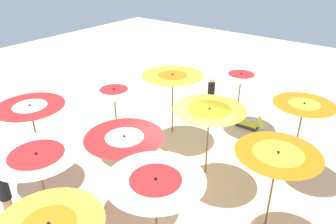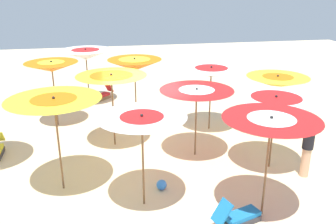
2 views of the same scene
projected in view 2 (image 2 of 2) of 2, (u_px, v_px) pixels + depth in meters
name	position (u px, v px, depth m)	size (l,w,h in m)	color
ground	(145.00, 147.00, 11.84)	(39.32, 39.32, 0.04)	beige
beach_umbrella_0	(271.00, 127.00, 7.67)	(2.11, 2.11, 2.45)	brown
beach_umbrella_1	(276.00, 104.00, 9.89)	(2.23, 2.23, 2.19)	brown
beach_umbrella_2	(277.00, 82.00, 12.14)	(2.10, 2.10, 2.16)	brown
beach_umbrella_3	(142.00, 123.00, 8.06)	(2.04, 2.04, 2.34)	brown
beach_umbrella_4	(197.00, 95.00, 10.61)	(2.20, 2.20, 2.18)	brown
beach_umbrella_5	(211.00, 72.00, 12.55)	(2.20, 2.20, 2.35)	brown
beach_umbrella_6	(54.00, 107.00, 8.67)	(2.30, 2.30, 2.53)	brown
beach_umbrella_7	(111.00, 80.00, 11.22)	(2.22, 2.22, 2.43)	brown
beach_umbrella_8	(135.00, 65.00, 13.72)	(2.08, 2.08, 2.39)	brown
beach_umbrella_10	(52.00, 67.00, 12.88)	(1.90, 1.90, 2.46)	brown
beach_umbrella_11	(86.00, 55.00, 15.36)	(2.20, 2.20, 2.44)	brown
lounger_0	(238.00, 215.00, 7.99)	(1.23, 0.72, 0.70)	#333338
lounger_2	(103.00, 94.00, 16.54)	(1.02, 1.02, 0.64)	olive
beachgoer_0	(308.00, 145.00, 9.73)	(0.30, 0.30, 1.81)	#D8A87F
beach_ball	(162.00, 185.00, 9.34)	(0.27, 0.27, 0.27)	#337FE5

